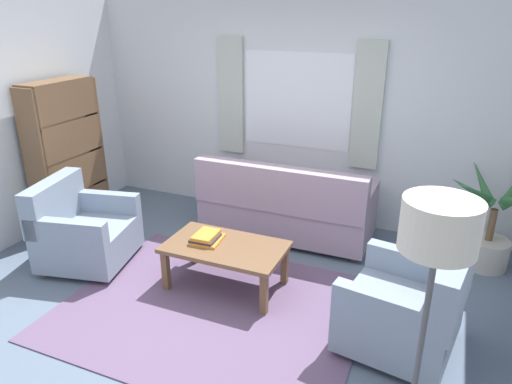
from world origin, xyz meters
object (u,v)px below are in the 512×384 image
Objects in this scene: armchair_left at (82,231)px; bookshelf at (70,152)px; couch at (285,207)px; potted_plant at (491,228)px; book_stack_on_table at (207,238)px; armchair_right at (409,309)px; standing_lamp at (435,256)px; coffee_table at (225,251)px.

bookshelf is at bearing 33.50° from armchair_left.
couch is 2.17m from armchair_left.
potted_plant is at bearing -80.48° from armchair_left.
armchair_right is at bearing -6.95° from book_stack_on_table.
book_stack_on_table is 0.19× the size of standing_lamp.
bookshelf reaches higher than coffee_table.
armchair_right is 0.56× the size of standing_lamp.
couch is 5.89× the size of book_stack_on_table.
standing_lamp reaches higher than armchair_left.
armchair_left is at bearing 38.30° from couch.
coffee_table is at bearing -96.79° from armchair_left.
armchair_right is at bearing -103.56° from armchair_left.
armchair_right is at bearing 78.48° from bookshelf.
book_stack_on_table is (-0.35, -1.19, 0.11)m from couch.
potted_plant is 0.67× the size of standing_lamp.
couch reaches higher than book_stack_on_table.
potted_plant is 2.99m from standing_lamp.
coffee_table is at bearing -148.67° from potted_plant.
book_stack_on_table is (-1.85, 0.23, 0.12)m from armchair_right.
potted_plant is at bearing 79.86° from standing_lamp.
standing_lamp reaches higher than potted_plant.
armchair_right is at bearing 95.38° from standing_lamp.
armchair_left reaches higher than book_stack_on_table.
bookshelf is (-2.11, 0.58, 0.42)m from book_stack_on_table.
couch is 2.59m from bookshelf.
armchair_right is at bearing 136.69° from couch.
couch is 1.98× the size of armchair_right.
standing_lamp is at bearing 64.08° from bookshelf.
potted_plant reaches higher than book_stack_on_table.
couch reaches higher than armchair_right.
book_stack_on_table is at bearing 178.05° from coffee_table.
bookshelf is (-0.76, 0.74, 0.54)m from armchair_left.
coffee_table is at bearing 82.55° from couch.
bookshelf is at bearing -170.21° from potted_plant.
potted_plant is at bearing -175.06° from couch.
armchair_right is (1.50, -1.41, -0.01)m from couch.
bookshelf is at bearing 165.68° from coffee_table.
armchair_left is 1.55m from coffee_table.
standing_lamp is (1.77, -1.39, 1.06)m from coffee_table.
standing_lamp is (1.61, -2.58, 1.07)m from couch.
standing_lamp is (-0.49, -2.77, 1.01)m from potted_plant.
couch is 1.91× the size of armchair_left.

